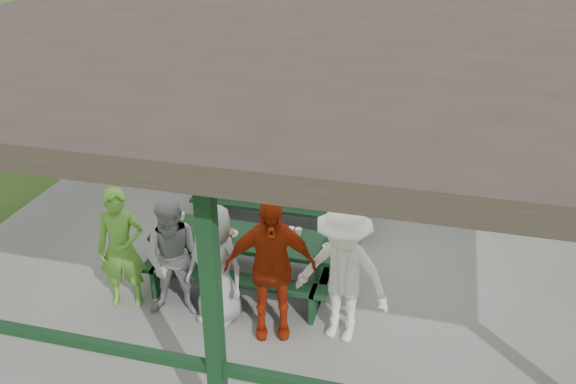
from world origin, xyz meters
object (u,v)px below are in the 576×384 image
(contestant_white_fedora, at_px, (343,275))
(farm_trailer, at_px, (301,58))
(contestant_grey_mid, at_px, (216,265))
(spectator_blue, at_px, (252,133))
(contestant_red, at_px, (270,267))
(contestant_green, at_px, (121,249))
(spectator_lblue, at_px, (288,154))
(picnic_table_near, at_px, (246,253))
(spectator_grey, at_px, (424,168))
(contestant_grey_left, at_px, (175,259))
(picnic_table_far, at_px, (282,189))
(pickup_truck, at_px, (442,82))

(contestant_white_fedora, height_order, farm_trailer, contestant_white_fedora)
(contestant_grey_mid, height_order, spectator_blue, spectator_blue)
(contestant_red, bearing_deg, contestant_green, 161.81)
(contestant_red, height_order, spectator_lblue, contestant_red)
(picnic_table_near, height_order, spectator_blue, spectator_blue)
(contestant_green, xyz_separation_m, farm_trailer, (-0.23, 10.73, -0.24))
(spectator_grey, bearing_deg, contestant_grey_mid, 43.61)
(contestant_grey_left, xyz_separation_m, contestant_white_fedora, (2.09, 0.07, 0.08))
(contestant_green, relative_size, spectator_lblue, 1.02)
(picnic_table_far, relative_size, contestant_grey_mid, 1.67)
(farm_trailer, bearing_deg, contestant_red, -62.15)
(contestant_white_fedora, xyz_separation_m, spectator_grey, (0.74, 3.61, -0.15))
(contestant_white_fedora, bearing_deg, contestant_grey_mid, -166.94)
(picnic_table_far, distance_m, contestant_green, 3.15)
(contestant_white_fedora, height_order, spectator_grey, contestant_white_fedora)
(spectator_grey, xyz_separation_m, farm_trailer, (-3.82, 7.08, -0.16))
(picnic_table_near, relative_size, contestant_grey_left, 1.54)
(spectator_blue, height_order, farm_trailer, spectator_blue)
(picnic_table_far, xyz_separation_m, pickup_truck, (2.36, 6.26, 0.19))
(spectator_lblue, bearing_deg, farm_trailer, -99.21)
(spectator_lblue, xyz_separation_m, pickup_truck, (2.45, 5.55, -0.14))
(spectator_lblue, bearing_deg, contestant_grey_mid, 69.26)
(contestant_grey_left, height_order, contestant_red, contestant_red)
(contestant_white_fedora, bearing_deg, contestant_red, -161.17)
(contestant_green, relative_size, spectator_grey, 1.10)
(picnic_table_far, relative_size, contestant_grey_left, 1.66)
(contestant_white_fedora, bearing_deg, spectator_blue, 131.27)
(contestant_grey_left, bearing_deg, contestant_grey_mid, -9.31)
(contestant_green, height_order, pickup_truck, contestant_green)
(contestant_grey_mid, distance_m, spectator_blue, 4.25)
(contestant_grey_left, bearing_deg, picnic_table_far, 67.54)
(contestant_green, distance_m, contestant_grey_mid, 1.28)
(contestant_grey_mid, relative_size, spectator_lblue, 1.00)
(spectator_grey, bearing_deg, contestant_green, 31.28)
(picnic_table_far, bearing_deg, contestant_green, -115.53)
(contestant_grey_mid, bearing_deg, spectator_lblue, 104.10)
(contestant_red, xyz_separation_m, spectator_lblue, (-0.73, 3.61, -0.12))
(contestant_red, distance_m, spectator_blue, 4.51)
(contestant_green, bearing_deg, picnic_table_near, 12.71)
(contestant_grey_left, bearing_deg, contestant_green, 167.08)
(contestant_green, height_order, farm_trailer, contestant_green)
(contestant_green, distance_m, pickup_truck, 9.82)
(contestant_grey_left, distance_m, contestant_grey_mid, 0.53)
(contestant_white_fedora, bearing_deg, spectator_grey, 89.24)
(contestant_grey_left, xyz_separation_m, farm_trailer, (-0.99, 10.76, -0.22))
(spectator_lblue, relative_size, spectator_grey, 1.08)
(contestant_grey_mid, distance_m, contestant_red, 0.73)
(contestant_white_fedora, bearing_deg, contestant_grey_left, -167.14)
(contestant_green, xyz_separation_m, pickup_truck, (3.71, 9.09, -0.16))
(picnic_table_far, distance_m, pickup_truck, 6.69)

